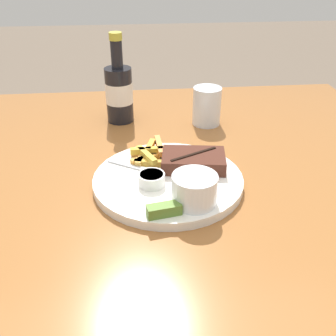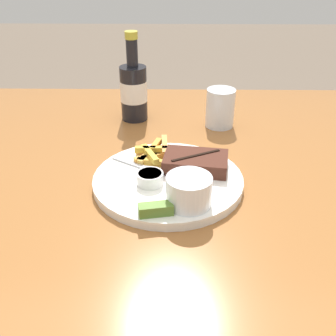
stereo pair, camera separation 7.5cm
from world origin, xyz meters
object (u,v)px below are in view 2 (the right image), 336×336
(coleslaw_cup, at_px, (189,189))
(dipping_sauce_cup, at_px, (150,178))
(steak_portion, at_px, (196,162))
(knife_utensil, at_px, (175,166))
(beer_bottle, at_px, (134,90))
(pickle_spear, at_px, (156,209))
(fork_utensil, at_px, (137,165))
(dinner_plate, at_px, (168,181))
(drinking_glass, at_px, (220,108))

(coleslaw_cup, distance_m, dipping_sauce_cup, 0.10)
(steak_portion, height_order, knife_utensil, steak_portion)
(knife_utensil, xyz_separation_m, beer_bottle, (-0.11, 0.30, 0.06))
(pickle_spear, height_order, knife_utensil, pickle_spear)
(steak_portion, distance_m, beer_bottle, 0.34)
(dipping_sauce_cup, bearing_deg, steak_portion, 33.86)
(pickle_spear, height_order, fork_utensil, pickle_spear)
(dipping_sauce_cup, bearing_deg, beer_bottle, 99.80)
(dinner_plate, relative_size, drinking_glass, 3.03)
(dipping_sauce_cup, distance_m, beer_bottle, 0.37)
(dipping_sauce_cup, relative_size, knife_utensil, 0.39)
(dinner_plate, height_order, dipping_sauce_cup, dipping_sauce_cup)
(dinner_plate, bearing_deg, steak_portion, 31.74)
(knife_utensil, height_order, beer_bottle, beer_bottle)
(dinner_plate, relative_size, pickle_spear, 4.78)
(dipping_sauce_cup, relative_size, drinking_glass, 0.52)
(coleslaw_cup, relative_size, pickle_spear, 1.31)
(steak_portion, height_order, beer_bottle, beer_bottle)
(coleslaw_cup, distance_m, fork_utensil, 0.17)
(pickle_spear, bearing_deg, fork_utensil, 106.01)
(steak_portion, distance_m, knife_utensil, 0.04)
(fork_utensil, height_order, drinking_glass, drinking_glass)
(fork_utensil, distance_m, knife_utensil, 0.08)
(dinner_plate, relative_size, fork_utensil, 2.50)
(coleslaw_cup, bearing_deg, knife_utensil, 100.89)
(drinking_glass, bearing_deg, steak_portion, -106.24)
(coleslaw_cup, bearing_deg, drinking_glass, 76.36)
(fork_utensil, bearing_deg, coleslaw_cup, -19.41)
(steak_portion, bearing_deg, beer_bottle, 117.03)
(pickle_spear, bearing_deg, beer_bottle, 99.60)
(steak_portion, relative_size, pickle_spear, 2.23)
(coleslaw_cup, xyz_separation_m, fork_utensil, (-0.10, 0.13, -0.03))
(pickle_spear, bearing_deg, dinner_plate, 81.23)
(beer_bottle, height_order, drinking_glass, beer_bottle)
(pickle_spear, distance_m, drinking_glass, 0.44)
(coleslaw_cup, xyz_separation_m, dipping_sauce_cup, (-0.07, 0.06, -0.02))
(steak_portion, relative_size, drinking_glass, 1.41)
(dinner_plate, relative_size, coleslaw_cup, 3.66)
(coleslaw_cup, height_order, dipping_sauce_cup, coleslaw_cup)
(dinner_plate, height_order, beer_bottle, beer_bottle)
(knife_utensil, bearing_deg, dipping_sauce_cup, -174.67)
(coleslaw_cup, bearing_deg, dipping_sauce_cup, 137.94)
(drinking_glass, bearing_deg, dinner_plate, -114.24)
(pickle_spear, xyz_separation_m, beer_bottle, (-0.08, 0.45, 0.05))
(beer_bottle, bearing_deg, dipping_sauce_cup, -80.20)
(pickle_spear, height_order, beer_bottle, beer_bottle)
(beer_bottle, xyz_separation_m, drinking_glass, (0.23, -0.04, -0.03))
(coleslaw_cup, xyz_separation_m, drinking_glass, (0.09, 0.38, 0.00))
(knife_utensil, bearing_deg, dinner_plate, -157.71)
(beer_bottle, bearing_deg, drinking_glass, -10.89)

